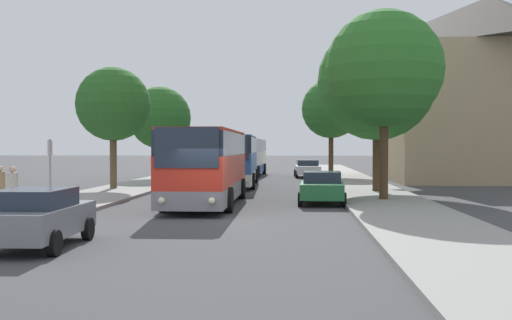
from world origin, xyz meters
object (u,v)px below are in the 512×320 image
parked_car_right_far (307,168)px  tree_right_near (331,109)px  bus_rear (247,156)px  tree_right_far (377,82)px  tree_left_far (113,104)px  pedestrian_waiting_far (13,191)px  bus_middle (235,159)px  pedestrian_waiting_near (0,188)px  bus_front (207,165)px  tree_left_near (160,118)px  tree_right_mid (384,69)px  parked_car_left_curb (37,217)px  parked_car_right_near (322,187)px  bus_stop_sign (50,165)px

parked_car_right_far → tree_right_near: (1.92, -0.66, 4.91)m
bus_rear → tree_right_far: 21.72m
tree_left_far → pedestrian_waiting_far: bearing=-86.6°
bus_middle → pedestrian_waiting_near: bearing=-114.8°
bus_front → tree_left_near: size_ratio=1.52×
bus_front → bus_rear: (-0.38, 26.25, -0.02)m
pedestrian_waiting_near → tree_right_far: size_ratio=0.18×
pedestrian_waiting_near → tree_right_mid: 17.11m
tree_right_near → pedestrian_waiting_far: bearing=-113.2°
bus_front → parked_car_right_far: (4.90, 24.10, -0.99)m
tree_left_near → tree_right_mid: size_ratio=0.82×
parked_car_left_curb → tree_right_near: bearing=73.4°
pedestrian_waiting_near → tree_right_far: (15.49, 11.23, 5.11)m
pedestrian_waiting_near → tree_left_near: (0.55, 24.24, 3.81)m
tree_right_near → tree_left_far: bearing=-131.2°
parked_car_right_far → tree_right_far: 18.39m
parked_car_right_near → tree_left_far: bearing=-29.1°
pedestrian_waiting_near → tree_right_mid: bearing=163.4°
parked_car_right_far → tree_left_near: bearing=17.9°
parked_car_right_near → bus_middle: bearing=-64.2°
parked_car_left_curb → tree_left_far: size_ratio=0.57×
pedestrian_waiting_far → tree_left_far: (-0.84, 14.16, 3.99)m
bus_middle → parked_car_right_near: bus_middle is taller
parked_car_left_curb → bus_front: bearing=75.4°
tree_left_near → tree_left_far: bearing=-90.2°
bus_rear → pedestrian_waiting_far: bus_rear is taller
bus_middle → tree_right_far: 11.05m
parked_car_right_near → tree_right_mid: size_ratio=0.46×
parked_car_right_near → pedestrian_waiting_near: pedestrian_waiting_near is taller
bus_rear → parked_car_left_curb: size_ratio=2.60×
bus_stop_sign → parked_car_right_near: bearing=19.4°
bus_middle → pedestrian_waiting_far: 19.72m
tree_left_near → tree_right_far: tree_right_far is taller
bus_front → parked_car_left_curb: size_ratio=2.70×
tree_left_near → bus_rear: bearing=45.7°
parked_car_right_far → bus_rear: bearing=-24.6°
bus_front → tree_right_far: size_ratio=1.17×
bus_rear → parked_car_left_curb: (-2.29, -37.67, -0.95)m
parked_car_right_far → pedestrian_waiting_far: pedestrian_waiting_far is taller
parked_car_left_curb → bus_stop_sign: 8.91m
tree_left_near → tree_right_mid: 23.33m
parked_car_left_curb → tree_left_far: tree_left_far is taller
bus_front → tree_left_far: bearing=129.4°
parked_car_right_far → bus_stop_sign: size_ratio=1.73×
bus_rear → pedestrian_waiting_near: size_ratio=6.10×
parked_car_right_near → parked_car_right_far: size_ratio=0.86×
parked_car_left_curb → tree_right_mid: size_ratio=0.46×
parked_car_right_near → parked_car_right_far: bearing=-87.0°
bus_stop_sign → pedestrian_waiting_near: bus_stop_sign is taller
bus_rear → parked_car_right_near: (5.46, -25.55, -0.97)m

